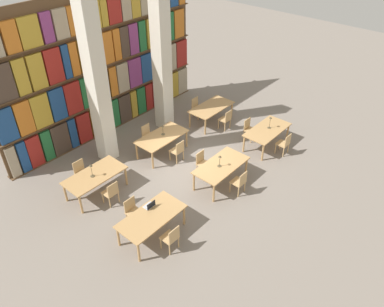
{
  "coord_description": "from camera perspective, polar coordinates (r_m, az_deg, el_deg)",
  "views": [
    {
      "loc": [
        -7.97,
        -7.08,
        8.34
      ],
      "look_at": [
        0.0,
        -0.14,
        0.68
      ],
      "focal_mm": 35.0,
      "sensor_mm": 36.0,
      "label": 1
    }
  ],
  "objects": [
    {
      "name": "reading_table_3",
      "position": [
        12.45,
        -14.57,
        -3.41
      ],
      "size": [
        1.97,
        1.0,
        0.76
      ],
      "color": "tan",
      "rests_on": "ground_plane"
    },
    {
      "name": "chair_0",
      "position": [
        10.51,
        -3.21,
        -12.65
      ],
      "size": [
        0.42,
        0.4,
        0.87
      ],
      "color": "tan",
      "rests_on": "ground_plane"
    },
    {
      "name": "desk_lamp_0",
      "position": [
        12.21,
        4.26,
        -0.84
      ],
      "size": [
        0.14,
        0.14,
        0.44
      ],
      "color": "brown",
      "rests_on": "reading_table_1"
    },
    {
      "name": "chair_2",
      "position": [
        12.28,
        7.26,
        -4.29
      ],
      "size": [
        0.42,
        0.4,
        0.87
      ],
      "color": "tan",
      "rests_on": "ground_plane"
    },
    {
      "name": "reading_table_0",
      "position": [
        10.77,
        -6.19,
        -9.7
      ],
      "size": [
        1.97,
        1.0,
        0.76
      ],
      "color": "tan",
      "rests_on": "ground_plane"
    },
    {
      "name": "pillar_left",
      "position": [
        12.88,
        -14.28,
        10.31
      ],
      "size": [
        0.55,
        0.55,
        6.0
      ],
      "color": "silver",
      "rests_on": "ground_plane"
    },
    {
      "name": "ground_plane",
      "position": [
        13.53,
        -0.44,
        -2.11
      ],
      "size": [
        40.0,
        40.0,
        0.0
      ],
      "primitive_type": "plane",
      "color": "gray"
    },
    {
      "name": "reading_table_5",
      "position": [
        15.82,
        2.98,
        6.91
      ],
      "size": [
        1.97,
        1.0,
        0.76
      ],
      "color": "tan",
      "rests_on": "ground_plane"
    },
    {
      "name": "chair_6",
      "position": [
        12.07,
        -12.22,
        -5.8
      ],
      "size": [
        0.42,
        0.4,
        0.87
      ],
      "color": "tan",
      "rests_on": "ground_plane"
    },
    {
      "name": "chair_9",
      "position": [
        14.53,
        -6.72,
        2.84
      ],
      "size": [
        0.42,
        0.4,
        0.87
      ],
      "rotation": [
        0.0,
        0.0,
        3.14
      ],
      "color": "tan",
      "rests_on": "ground_plane"
    },
    {
      "name": "pillar_center",
      "position": [
        14.62,
        -4.66,
        14.39
      ],
      "size": [
        0.55,
        0.55,
        6.0
      ],
      "color": "silver",
      "rests_on": "ground_plane"
    },
    {
      "name": "desk_lamp_3",
      "position": [
        13.82,
        -4.47,
        3.86
      ],
      "size": [
        0.14,
        0.14,
        0.41
      ],
      "color": "brown",
      "rests_on": "reading_table_4"
    },
    {
      "name": "bookshelf_bank",
      "position": [
        14.99,
        -13.05,
        12.44
      ],
      "size": [
        9.19,
        0.35,
        5.5
      ],
      "color": "brown",
      "rests_on": "ground_plane"
    },
    {
      "name": "desk_lamp_2",
      "position": [
        12.16,
        -15.12,
        -2.19
      ],
      "size": [
        0.14,
        0.14,
        0.48
      ],
      "color": "brown",
      "rests_on": "reading_table_3"
    },
    {
      "name": "chair_7",
      "position": [
        13.12,
        -16.5,
        -2.69
      ],
      "size": [
        0.42,
        0.4,
        0.87
      ],
      "rotation": [
        0.0,
        0.0,
        3.14
      ],
      "color": "tan",
      "rests_on": "ground_plane"
    },
    {
      "name": "reading_table_1",
      "position": [
        12.5,
        4.46,
        -2.0
      ],
      "size": [
        1.97,
        1.0,
        0.76
      ],
      "color": "tan",
      "rests_on": "ground_plane"
    },
    {
      "name": "reading_table_2",
      "position": [
        14.56,
        11.39,
        3.39
      ],
      "size": [
        1.97,
        1.0,
        0.76
      ],
      "color": "tan",
      "rests_on": "ground_plane"
    },
    {
      "name": "chair_3",
      "position": [
        12.99,
        1.62,
        -1.4
      ],
      "size": [
        0.42,
        0.4,
        0.87
      ],
      "rotation": [
        0.0,
        0.0,
        3.14
      ],
      "color": "tan",
      "rests_on": "ground_plane"
    },
    {
      "name": "chair_8",
      "position": [
        13.59,
        -2.19,
        0.49
      ],
      "size": [
        0.42,
        0.4,
        0.87
      ],
      "color": "tan",
      "rests_on": "ground_plane"
    },
    {
      "name": "chair_5",
      "position": [
        14.98,
        8.72,
        3.76
      ],
      "size": [
        0.42,
        0.4,
        0.87
      ],
      "rotation": [
        0.0,
        0.0,
        3.14
      ],
      "color": "tan",
      "rests_on": "ground_plane"
    },
    {
      "name": "chair_4",
      "position": [
        14.37,
        13.89,
        1.51
      ],
      "size": [
        0.42,
        0.4,
        0.87
      ],
      "color": "tan",
      "rests_on": "ground_plane"
    },
    {
      "name": "chair_10",
      "position": [
        15.51,
        5.17,
        5.25
      ],
      "size": [
        0.42,
        0.4,
        0.87
      ],
      "color": "tan",
      "rests_on": "ground_plane"
    },
    {
      "name": "laptop",
      "position": [
        10.95,
        -6.48,
        -7.89
      ],
      "size": [
        0.32,
        0.22,
        0.21
      ],
      "rotation": [
        0.0,
        0.0,
        3.14
      ],
      "color": "silver",
      "rests_on": "reading_table_0"
    },
    {
      "name": "chair_11",
      "position": [
        16.34,
        0.75,
        7.11
      ],
      "size": [
        0.42,
        0.4,
        0.87
      ],
      "rotation": [
        0.0,
        0.0,
        3.14
      ],
      "color": "tan",
      "rests_on": "ground_plane"
    },
    {
      "name": "desk_lamp_1",
      "position": [
        14.44,
        11.83,
        4.97
      ],
      "size": [
        0.14,
        0.14,
        0.49
      ],
      "color": "brown",
      "rests_on": "reading_table_2"
    },
    {
      "name": "chair_1",
      "position": [
        11.34,
        -9.0,
        -8.62
      ],
      "size": [
        0.42,
        0.4,
        0.87
      ],
      "rotation": [
        0.0,
        0.0,
        3.14
      ],
      "color": "tan",
      "rests_on": "ground_plane"
    },
    {
      "name": "reading_table_4",
      "position": [
        13.92,
        -4.62,
        2.4
      ],
      "size": [
        1.97,
        1.0,
        0.76
      ],
      "color": "tan",
      "rests_on": "ground_plane"
    }
  ]
}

